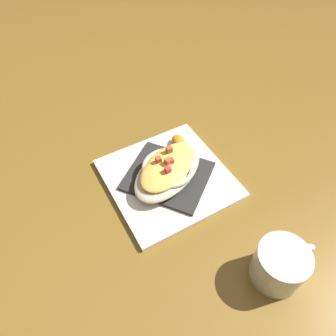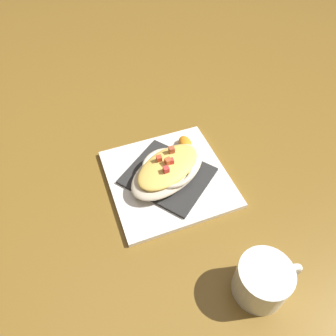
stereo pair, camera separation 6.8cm
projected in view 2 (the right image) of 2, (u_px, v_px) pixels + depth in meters
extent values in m
plane|color=brown|center=(168.00, 180.00, 0.71)|extent=(2.60, 2.60, 0.00)
cube|color=white|center=(168.00, 178.00, 0.71)|extent=(0.30, 0.30, 0.01)
cube|color=#2B2B2A|center=(168.00, 176.00, 0.70)|extent=(0.23, 0.23, 0.01)
ellipsoid|color=beige|center=(168.00, 171.00, 0.69)|extent=(0.22, 0.20, 0.03)
torus|color=beige|center=(168.00, 168.00, 0.68)|extent=(0.16, 0.16, 0.01)
ellipsoid|color=#EFC457|center=(168.00, 166.00, 0.68)|extent=(0.18, 0.17, 0.02)
cube|color=#AA4D32|center=(172.00, 150.00, 0.69)|extent=(0.01, 0.01, 0.01)
cube|color=#BC572F|center=(166.00, 161.00, 0.67)|extent=(0.02, 0.02, 0.01)
cube|color=red|center=(171.00, 162.00, 0.67)|extent=(0.01, 0.01, 0.01)
cube|color=#D9472B|center=(159.00, 158.00, 0.67)|extent=(0.01, 0.01, 0.01)
cube|color=#D83A38|center=(166.00, 169.00, 0.65)|extent=(0.01, 0.01, 0.01)
ellipsoid|color=#4E1866|center=(187.00, 149.00, 0.76)|extent=(0.06, 0.06, 0.01)
ellipsoid|color=orange|center=(185.00, 144.00, 0.76)|extent=(0.03, 0.05, 0.02)
cylinder|color=white|center=(262.00, 281.00, 0.53)|extent=(0.09, 0.09, 0.08)
torus|color=white|center=(290.00, 272.00, 0.54)|extent=(0.05, 0.02, 0.05)
cylinder|color=#4C2D14|center=(259.00, 286.00, 0.55)|extent=(0.08, 0.08, 0.02)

